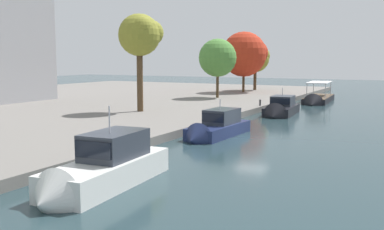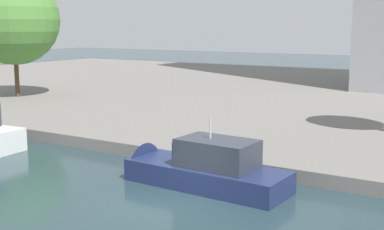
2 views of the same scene
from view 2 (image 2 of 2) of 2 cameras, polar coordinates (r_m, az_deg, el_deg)
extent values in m
plane|color=#23383D|center=(20.71, -2.05, -9.86)|extent=(220.00, 220.00, 0.00)
cube|color=slate|center=(50.54, 19.17, 1.65)|extent=(120.00, 55.00, 0.66)
cube|color=navy|center=(22.97, 1.59, -7.09)|extent=(7.39, 2.85, 1.33)
cone|color=navy|center=(25.31, -6.15, -5.56)|extent=(1.31, 2.46, 2.41)
cube|color=#2D333D|center=(22.36, 2.78, -4.19)|extent=(3.36, 2.17, 1.21)
cube|color=black|center=(23.02, 0.08, -3.62)|extent=(0.96, 1.94, 0.73)
cylinder|color=silver|center=(22.32, 2.01, -1.50)|extent=(0.08, 0.08, 0.85)
cylinder|color=#4C3823|center=(49.39, -18.54, 4.13)|extent=(0.40, 0.40, 3.82)
sphere|color=#4C8438|center=(49.20, -18.85, 9.81)|extent=(7.97, 7.97, 7.97)
camera|label=1|loc=(44.99, -53.42, 5.03)|focal=42.41mm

